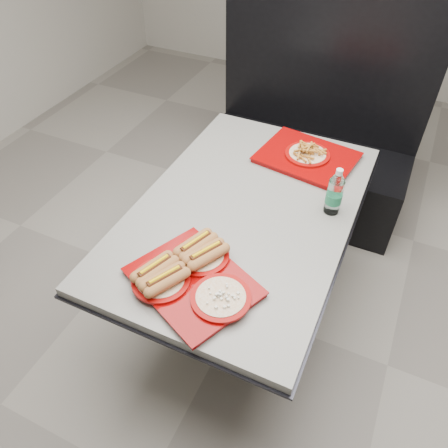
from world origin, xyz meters
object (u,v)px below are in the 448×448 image
at_px(tray_near, 191,275).
at_px(diner_table, 244,235).
at_px(water_bottle, 335,194).
at_px(booth_bench, 308,148).
at_px(tray_far, 307,155).

bearing_deg(tray_near, diner_table, 87.48).
bearing_deg(tray_near, water_bottle, 58.55).
distance_m(booth_bench, water_bottle, 1.11).
relative_size(booth_bench, tray_far, 2.70).
distance_m(tray_near, tray_far, 0.94).
bearing_deg(water_bottle, diner_table, -158.11).
distance_m(diner_table, water_bottle, 0.45).
height_order(diner_table, booth_bench, booth_bench).
distance_m(booth_bench, tray_far, 0.75).
height_order(tray_near, tray_far, tray_near).
xyz_separation_m(tray_near, water_bottle, (0.37, 0.60, 0.06)).
bearing_deg(tray_far, booth_bench, 102.29).
distance_m(diner_table, booth_bench, 1.11).
bearing_deg(diner_table, tray_far, 73.53).
height_order(diner_table, water_bottle, water_bottle).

